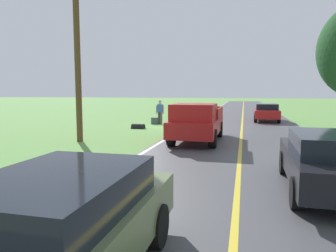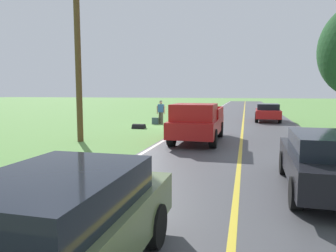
{
  "view_description": "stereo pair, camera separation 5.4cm",
  "coord_description": "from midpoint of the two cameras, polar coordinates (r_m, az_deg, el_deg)",
  "views": [
    {
      "loc": [
        -4.55,
        20.95,
        2.35
      ],
      "look_at": [
        -1.97,
        10.41,
        1.15
      ],
      "focal_mm": 33.23,
      "sensor_mm": 36.0,
      "label": 1
    },
    {
      "loc": [
        -4.6,
        20.94,
        2.35
      ],
      "look_at": [
        -1.97,
        10.41,
        1.15
      ],
      "focal_mm": 33.23,
      "sensor_mm": 36.0,
      "label": 2
    }
  ],
  "objects": [
    {
      "name": "hitchhiker_walking",
      "position": [
        22.56,
        -1.22,
        2.8
      ],
      "size": [
        0.62,
        0.52,
        1.75
      ],
      "color": "#4C473D",
      "rests_on": "ground"
    },
    {
      "name": "lane_centre_line",
      "position": [
        21.07,
        13.61,
        -0.28
      ],
      "size": [
        0.14,
        117.6,
        0.0
      ],
      "primitive_type": "cube",
      "color": "gold",
      "rests_on": "ground"
    },
    {
      "name": "road_surface",
      "position": [
        21.07,
        13.61,
        -0.29
      ],
      "size": [
        7.65,
        120.0,
        0.0
      ],
      "primitive_type": "cube",
      "color": "#47474C",
      "rests_on": "ground"
    },
    {
      "name": "sedan_mid_oncoming",
      "position": [
        8.2,
        27.58,
        -5.66
      ],
      "size": [
        2.04,
        4.46,
        1.41
      ],
      "color": "black",
      "rests_on": "ground"
    },
    {
      "name": "drainage_culvert",
      "position": [
        20.11,
        -5.29,
        -0.46
      ],
      "size": [
        0.8,
        0.6,
        0.6
      ],
      "primitive_type": "cylinder",
      "rotation": [
        0.0,
        1.57,
        0.0
      ],
      "color": "black",
      "rests_on": "ground"
    },
    {
      "name": "pickup_truck_passing",
      "position": [
        14.64,
        5.5,
        0.83
      ],
      "size": [
        2.11,
        5.41,
        1.82
      ],
      "color": "#B21919",
      "rests_on": "ground"
    },
    {
      "name": "sedan_near_oncoming",
      "position": [
        26.16,
        17.86,
        2.48
      ],
      "size": [
        2.02,
        4.45,
        1.41
      ],
      "color": "red",
      "rests_on": "ground"
    },
    {
      "name": "utility_pole_roadside",
      "position": [
        15.33,
        -16.11,
        12.99
      ],
      "size": [
        0.28,
        0.28,
        8.41
      ],
      "primitive_type": "cylinder",
      "color": "brown",
      "rests_on": "ground"
    },
    {
      "name": "ground_plane",
      "position": [
        21.57,
        1.71,
        0.02
      ],
      "size": [
        200.0,
        200.0,
        0.0
      ],
      "primitive_type": "plane",
      "color": "#609347"
    },
    {
      "name": "suitcase_carried",
      "position": [
        22.66,
        -2.29,
        0.94
      ],
      "size": [
        0.46,
        0.21,
        0.48
      ],
      "primitive_type": "cube",
      "rotation": [
        0.0,
        0.0,
        1.55
      ],
      "color": "#384C56",
      "rests_on": "ground"
    },
    {
      "name": "sedan_ahead_same_lane",
      "position": [
        4.0,
        -20.45,
        -17.63
      ],
      "size": [
        1.94,
        4.41,
        1.41
      ],
      "color": "#66754C",
      "rests_on": "ground"
    },
    {
      "name": "lane_edge_line",
      "position": [
        21.41,
        3.81,
        -0.02
      ],
      "size": [
        0.16,
        117.6,
        0.0
      ],
      "primitive_type": "cube",
      "color": "silver",
      "rests_on": "ground"
    }
  ]
}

